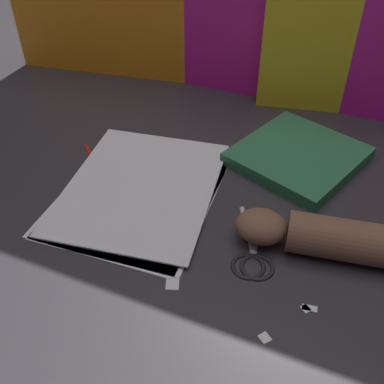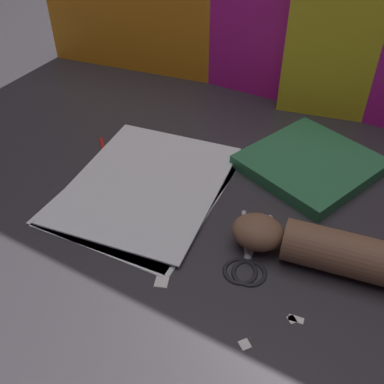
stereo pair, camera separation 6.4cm
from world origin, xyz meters
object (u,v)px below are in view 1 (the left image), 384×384
Objects in this scene: paper_stack at (140,190)px; hand_forearm at (333,238)px; book_closed at (298,156)px; scissors at (253,253)px.

hand_forearm is at bearing -6.54° from paper_stack.
hand_forearm is (0.08, -0.23, 0.02)m from book_closed.
scissors is 0.58× the size of hand_forearm.
book_closed is 0.27m from scissors.
book_closed is 1.74× the size of scissors.
book_closed reaches higher than scissors.
scissors is (0.23, -0.08, -0.00)m from paper_stack.
book_closed is 1.00× the size of hand_forearm.
book_closed reaches higher than paper_stack.
paper_stack is 0.31m from book_closed.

